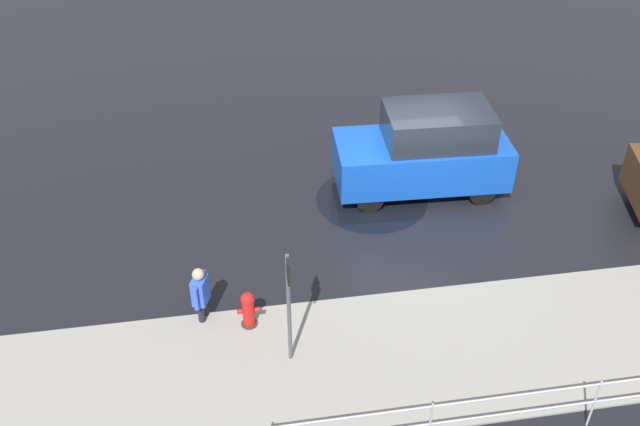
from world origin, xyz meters
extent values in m
plane|color=black|center=(0.00, 0.00, 0.00)|extent=(60.00, 60.00, 0.00)
cube|color=gray|center=(0.00, 4.20, 0.02)|extent=(24.00, 3.20, 0.04)
cube|color=blue|center=(-0.35, -0.82, 0.79)|extent=(3.97, 1.87, 0.99)
cube|color=#1E232B|center=(-0.66, -0.81, 1.67)|extent=(2.40, 1.60, 0.77)
cylinder|color=black|center=(0.97, -0.16, 0.30)|extent=(0.61, 0.25, 0.60)
cylinder|color=black|center=(0.91, -1.59, 0.30)|extent=(0.61, 0.25, 0.60)
cylinder|color=black|center=(-1.60, -0.05, 0.30)|extent=(0.61, 0.25, 0.60)
cylinder|color=black|center=(-1.66, -1.48, 0.30)|extent=(0.61, 0.25, 0.60)
cylinder|color=red|center=(3.92, 3.01, 0.31)|extent=(0.22, 0.22, 0.62)
sphere|color=red|center=(3.92, 3.01, 0.67)|extent=(0.26, 0.26, 0.26)
cylinder|color=red|center=(3.76, 3.01, 0.38)|extent=(0.10, 0.09, 0.09)
cylinder|color=red|center=(4.08, 3.01, 0.38)|extent=(0.10, 0.09, 0.09)
cylinder|color=#2D2D2D|center=(3.92, 3.01, 0.03)|extent=(0.31, 0.31, 0.06)
cube|color=blue|center=(4.75, 2.70, 0.73)|extent=(0.35, 0.42, 0.55)
sphere|color=tan|center=(4.75, 2.70, 1.11)|extent=(0.22, 0.22, 0.22)
cylinder|color=#1E1E2D|center=(4.72, 2.61, 0.23)|extent=(0.13, 0.13, 0.45)
cylinder|color=#1E1E2D|center=(4.78, 2.78, 0.23)|extent=(0.13, 0.13, 0.45)
cylinder|color=blue|center=(4.67, 2.47, 0.73)|extent=(0.09, 0.09, 0.50)
cylinder|color=blue|center=(4.84, 2.92, 0.73)|extent=(0.09, 0.09, 0.50)
cylinder|color=#B7BABF|center=(-1.26, 6.06, 0.53)|extent=(0.04, 0.04, 1.05)
cylinder|color=#B7BABF|center=(1.40, 6.06, 0.53)|extent=(0.04, 0.04, 1.05)
cylinder|color=#B7BABF|center=(-1.26, 6.06, 1.00)|extent=(10.62, 0.04, 0.04)
cylinder|color=#B7BABF|center=(-1.26, 6.06, 0.58)|extent=(10.62, 0.04, 0.04)
cylinder|color=#4C4C51|center=(3.27, 3.94, 1.20)|extent=(0.07, 0.07, 2.40)
cube|color=black|center=(3.27, 3.94, 2.15)|extent=(0.04, 0.44, 0.44)
cylinder|color=black|center=(0.83, -0.54, 0.00)|extent=(2.56, 2.56, 0.01)
camera|label=1|loc=(4.09, 12.41, 9.60)|focal=40.00mm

